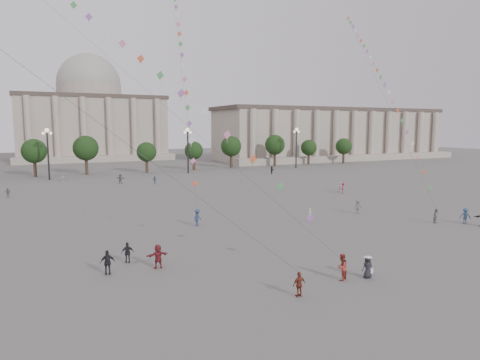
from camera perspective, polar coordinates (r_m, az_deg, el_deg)
name	(u,v)px	position (r m, az deg, el deg)	size (l,w,h in m)	color
ground	(294,275)	(32.77, 7.25, -12.42)	(360.00, 360.00, 0.00)	#5B5855
hall_east	(333,134)	(150.96, 12.24, 6.01)	(84.00, 26.22, 17.20)	#A39888
hall_central	(91,117)	(156.14, -19.28, 7.94)	(48.30, 34.30, 35.50)	#A39888
tree_row	(117,150)	(105.46, -16.12, 3.83)	(137.12, 5.12, 8.00)	#36291B
lamp_post_mid_west	(48,144)	(96.07, -24.28, 4.36)	(2.00, 0.90, 10.65)	#262628
lamp_post_mid_east	(188,142)	(101.15, -6.98, 5.04)	(2.00, 0.90, 10.65)	#262628
lamp_post_far_east	(296,140)	(114.17, 7.53, 5.26)	(2.00, 0.90, 10.65)	#262628
person_crowd_0	(155,180)	(83.65, -11.32, 0.01)	(0.91, 0.38, 1.55)	#385E7E
person_crowd_4	(64,178)	(92.65, -22.39, 0.28)	(1.40, 0.45, 1.51)	silver
person_crowd_6	(358,207)	(55.97, 15.45, -3.45)	(1.18, 0.68, 1.82)	#59595E
person_crowd_7	(340,187)	(74.50, 13.23, -0.87)	(1.52, 0.48, 1.63)	white
person_crowd_8	(343,188)	(72.20, 13.57, -1.05)	(1.19, 0.68, 1.84)	#9D2A3C
person_crowd_9	(272,170)	(99.74, 4.26, 1.33)	(1.66, 0.53, 1.79)	black
person_crowd_12	(120,179)	(85.65, -15.66, 0.16)	(1.75, 0.56, 1.89)	slate
person_crowd_13	(310,214)	(50.66, 9.28, -4.54)	(0.56, 0.37, 1.54)	silver
person_crowd_14	(465,216)	(54.79, 27.83, -4.26)	(1.16, 0.67, 1.80)	navy
person_crowd_16	(8,193)	(75.05, -28.56, -1.52)	(0.92, 0.38, 1.57)	slate
tourist_0	(299,284)	(28.63, 7.91, -13.61)	(0.97, 0.40, 1.65)	maroon
tourist_1	(128,253)	(36.07, -14.74, -9.35)	(1.00, 0.41, 1.70)	black
tourist_2	(158,256)	(34.25, -10.89, -9.96)	(1.75, 0.56, 1.89)	maroon
tourist_4	(108,263)	(33.70, -17.23, -10.46)	(1.09, 0.45, 1.86)	black
kite_flyer_0	(342,267)	(32.00, 13.42, -11.22)	(0.94, 0.73, 1.93)	maroon
kite_flyer_1	(198,218)	(47.66, -5.69, -5.00)	(1.23, 0.70, 1.90)	navy
kite_flyer_2	(436,216)	(53.80, 24.72, -4.37)	(0.79, 0.62, 1.63)	slate
hat_person	(368,266)	(32.93, 16.67, -10.97)	(0.84, 0.60, 1.69)	black
kite_train_west	(60,1)	(54.43, -22.86, 21.14)	(30.74, 53.97, 76.43)	#3F3F3F
kite_train_mid	(176,9)	(75.26, -8.55, 21.67)	(11.61, 48.21, 72.36)	#3F3F3F
kite_train_east	(379,77)	(72.87, 18.04, 12.95)	(16.58, 35.69, 51.08)	#3F3F3F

